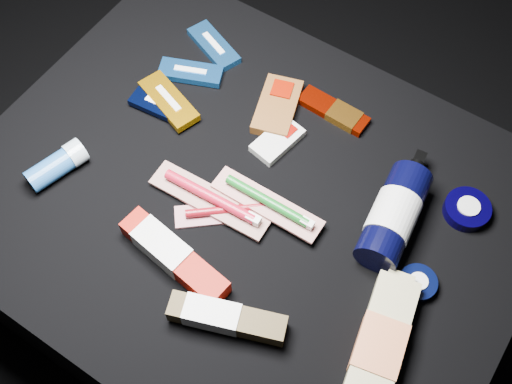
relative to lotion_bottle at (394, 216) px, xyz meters
The scene contains 19 objects.
ground 0.51m from the lotion_bottle, 158.98° to the right, with size 3.00×3.00×0.00m, color black.
cloth_table 0.35m from the lotion_bottle, 158.98° to the right, with size 0.98×0.78×0.40m, color black.
luna_bar_0 0.51m from the lotion_bottle, 161.78° to the left, with size 0.14×0.09×0.02m.
luna_bar_1 0.49m from the lotion_bottle, behind, with size 0.13×0.09×0.02m.
luna_bar_2 0.48m from the lotion_bottle, behind, with size 0.12×0.06×0.02m.
luna_bar_3 0.47m from the lotion_bottle, behind, with size 0.15×0.09×0.02m.
clif_bar_0 0.32m from the lotion_bottle, 160.45° to the left, with size 0.11×0.15×0.02m.
clif_bar_1 0.26m from the lotion_bottle, behind, with size 0.07×0.11×0.02m.
power_bar 0.25m from the lotion_bottle, 141.84° to the left, with size 0.14×0.05×0.02m.
lotion_bottle is the anchor object (origin of this frame).
cream_tin_upper 0.14m from the lotion_bottle, 44.28° to the left, with size 0.08×0.08×0.02m.
cream_tin_lower 0.12m from the lotion_bottle, 40.18° to the right, with size 0.06×0.06×0.02m.
bodywash_bottle 0.21m from the lotion_bottle, 66.83° to the right, with size 0.11×0.21×0.04m.
deodorant_stick 0.60m from the lotion_bottle, 157.13° to the right, with size 0.07×0.12×0.05m.
toothbrush_pack_0 0.28m from the lotion_bottle, 151.48° to the right, with size 0.17×0.15×0.02m.
toothbrush_pack_1 0.31m from the lotion_bottle, 154.50° to the right, with size 0.23×0.06×0.03m.
toothbrush_pack_2 0.21m from the lotion_bottle, 155.04° to the right, with size 0.21×0.05×0.02m.
toothpaste_carton_red 0.38m from the lotion_bottle, 137.15° to the right, with size 0.22×0.07×0.04m.
toothpaste_carton_green 0.33m from the lotion_bottle, 115.58° to the right, with size 0.19×0.10×0.04m.
Camera 1 is at (0.32, -0.44, 1.39)m, focal length 45.00 mm.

